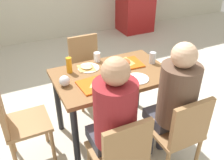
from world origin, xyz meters
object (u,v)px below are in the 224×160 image
person_in_brown_jacket (174,99)px  soda_can (152,58)px  chair_left_end (16,121)px  pizza_slice_c (86,67)px  paper_plate_center (89,68)px  chair_near_left (121,154)px  paper_plate_near_edge (137,79)px  chair_far_side (87,65)px  pizza_slice_b (125,62)px  main_table (112,83)px  chair_near_right (180,131)px  tray_red_far (125,64)px  condiment_bottle (69,65)px  foil_bundle (65,81)px  plastic_cup_a (97,57)px  plastic_cup_b (130,83)px  person_in_red (113,118)px  pizza_slice_a (102,82)px  tray_red_near (99,83)px

person_in_brown_jacket → soda_can: 0.66m
chair_left_end → pizza_slice_c: 0.83m
paper_plate_center → chair_near_left: bearing=-96.8°
chair_left_end → paper_plate_near_edge: (1.12, -0.20, 0.26)m
chair_far_side → pizza_slice_b: chair_far_side is taller
main_table → person_in_brown_jacket: person_in_brown_jacket is taller
chair_near_left → chair_near_right: 0.57m
tray_red_far → condiment_bottle: (-0.57, 0.09, 0.07)m
paper_plate_center → foil_bundle: 0.38m
chair_left_end → plastic_cup_a: size_ratio=8.66×
chair_near_right → plastic_cup_a: size_ratio=8.66×
paper_plate_near_edge → plastic_cup_b: bearing=-142.3°
person_in_red → chair_near_left: bearing=-90.0°
foil_bundle → pizza_slice_a: bearing=-22.4°
tray_red_near → pizza_slice_a: size_ratio=1.63×
main_table → plastic_cup_b: bearing=-84.8°
chair_near_left → condiment_bottle: bearing=95.1°
chair_near_right → paper_plate_near_edge: 0.62m
pizza_slice_b → plastic_cup_a: 0.30m
pizza_slice_c → condiment_bottle: condiment_bottle is taller
soda_can → condiment_bottle: (-0.85, 0.18, 0.02)m
soda_can → foil_bundle: size_ratio=1.22×
chair_near_right → chair_far_side: size_ratio=1.00×
soda_can → paper_plate_near_edge: bearing=-144.9°
person_in_brown_jacket → tray_red_near: 0.68m
pizza_slice_c → soda_can: bearing=-15.0°
soda_can → condiment_bottle: condiment_bottle is taller
main_table → tray_red_near: size_ratio=3.15×
tray_red_near → tray_red_far: bearing=30.9°
chair_near_left → foil_bundle: (-0.20, 0.73, 0.30)m
pizza_slice_b → plastic_cup_b: plastic_cup_b is taller
chair_near_left → pizza_slice_c: bearing=84.6°
person_in_red → condiment_bottle: size_ratio=7.98×
person_in_brown_jacket → condiment_bottle: size_ratio=7.98×
paper_plate_center → tray_red_far: bearing=-13.9°
main_table → person_in_red: size_ratio=0.89×
plastic_cup_b → condiment_bottle: bearing=127.8°
main_table → paper_plate_center: bearing=130.3°
pizza_slice_a → foil_bundle: (-0.31, 0.13, 0.03)m
person_in_brown_jacket → chair_near_right: bearing=-90.0°
person_in_red → plastic_cup_a: (0.26, 0.92, 0.06)m
tray_red_far → plastic_cup_b: size_ratio=3.60×
main_table → foil_bundle: size_ratio=11.33×
tray_red_far → pizza_slice_b: (0.01, 0.01, 0.02)m
person_in_red → plastic_cup_b: 0.43m
chair_far_side → pizza_slice_a: 0.95m
tray_red_near → chair_left_end: bearing=170.4°
chair_far_side → tray_red_near: (-0.20, -0.88, 0.26)m
plastic_cup_b → person_in_red: bearing=-136.3°
paper_plate_center → plastic_cup_a: 0.18m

